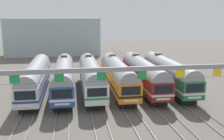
# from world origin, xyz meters

# --- Properties ---
(ground_plane) EXTENTS (160.00, 160.00, 0.00)m
(ground_plane) POSITION_xyz_m (0.00, 0.00, 0.00)
(ground_plane) COLOR #5B564F
(track_bed) EXTENTS (21.46, 70.00, 0.15)m
(track_bed) POSITION_xyz_m (-0.00, 17.00, 0.07)
(track_bed) COLOR gray
(track_bed) RESTS_ON ground
(commuter_train_silver) EXTENTS (2.88, 18.06, 4.77)m
(commuter_train_silver) POSITION_xyz_m (-9.98, -0.01, 2.69)
(commuter_train_silver) COLOR silver
(commuter_train_silver) RESTS_ON ground
(commuter_train_blue) EXTENTS (2.88, 18.06, 5.05)m
(commuter_train_blue) POSITION_xyz_m (-5.99, -0.00, 2.69)
(commuter_train_blue) COLOR #284C9E
(commuter_train_blue) RESTS_ON ground
(commuter_train_white) EXTENTS (2.88, 18.06, 5.05)m
(commuter_train_white) POSITION_xyz_m (-2.00, -0.00, 2.69)
(commuter_train_white) COLOR white
(commuter_train_white) RESTS_ON ground
(commuter_train_orange) EXTENTS (2.88, 18.06, 5.05)m
(commuter_train_orange) POSITION_xyz_m (2.00, -0.00, 2.69)
(commuter_train_orange) COLOR orange
(commuter_train_orange) RESTS_ON ground
(commuter_train_maroon) EXTENTS (2.88, 18.06, 5.05)m
(commuter_train_maroon) POSITION_xyz_m (5.99, -0.00, 2.69)
(commuter_train_maroon) COLOR maroon
(commuter_train_maroon) RESTS_ON ground
(commuter_train_green) EXTENTS (2.88, 18.06, 5.05)m
(commuter_train_green) POSITION_xyz_m (9.98, -0.00, 2.69)
(commuter_train_green) COLOR #236B42
(commuter_train_green) RESTS_ON ground
(catenary_gantry) EXTENTS (25.20, 0.44, 6.97)m
(catenary_gantry) POSITION_xyz_m (-0.00, -13.50, 5.34)
(catenary_gantry) COLOR gray
(catenary_gantry) RESTS_ON ground
(maintenance_building) EXTENTS (26.45, 10.00, 10.62)m
(maintenance_building) POSITION_xyz_m (-9.74, 41.15, 5.31)
(maintenance_building) COLOR #9EB2B7
(maintenance_building) RESTS_ON ground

